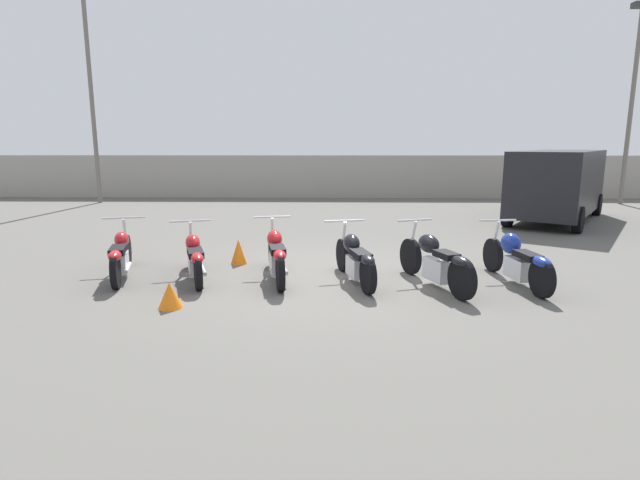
{
  "coord_description": "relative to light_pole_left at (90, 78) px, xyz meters",
  "views": [
    {
      "loc": [
        0.19,
        -8.37,
        2.3
      ],
      "look_at": [
        0.0,
        0.1,
        0.65
      ],
      "focal_mm": 28.0,
      "sensor_mm": 36.0,
      "label": 1
    }
  ],
  "objects": [
    {
      "name": "light_pole_left",
      "position": [
        0.0,
        0.0,
        0.0
      ],
      "size": [
        0.7,
        0.35,
        8.01
      ],
      "color": "slate",
      "rests_on": "ground_plane"
    },
    {
      "name": "motorcycle_slot_1",
      "position": [
        6.74,
        -11.07,
        -4.31
      ],
      "size": [
        0.95,
        1.91,
        0.93
      ],
      "rotation": [
        0.0,
        0.0,
        0.34
      ],
      "color": "black",
      "rests_on": "ground_plane"
    },
    {
      "name": "motorcycle_slot_5",
      "position": [
        12.13,
        -11.24,
        -4.28
      ],
      "size": [
        0.68,
        2.19,
        0.97
      ],
      "rotation": [
        0.0,
        0.0,
        0.15
      ],
      "color": "black",
      "rests_on": "ground_plane"
    },
    {
      "name": "ground_plane",
      "position": [
        8.87,
        -10.93,
        -4.69
      ],
      "size": [
        60.0,
        60.0,
        0.0
      ],
      "primitive_type": "plane",
      "color": "#5B5954"
    },
    {
      "name": "motorcycle_slot_4",
      "position": [
        10.76,
        -11.41,
        -4.27
      ],
      "size": [
        0.97,
        2.13,
        1.0
      ],
      "rotation": [
        0.0,
        0.0,
        0.34
      ],
      "color": "black",
      "rests_on": "ground_plane"
    },
    {
      "name": "traffic_cone_far",
      "position": [
        6.79,
        -12.59,
        -4.51
      ],
      "size": [
        0.34,
        0.34,
        0.37
      ],
      "color": "orange",
      "rests_on": "ground_plane"
    },
    {
      "name": "light_pole_right",
      "position": [
        20.15,
        -0.02,
        -0.41
      ],
      "size": [
        0.7,
        0.35,
        7.23
      ],
      "color": "slate",
      "rests_on": "ground_plane"
    },
    {
      "name": "motorcycle_slot_2",
      "position": [
        8.13,
        -11.04,
        -4.27
      ],
      "size": [
        0.74,
        2.12,
        1.0
      ],
      "rotation": [
        0.0,
        0.0,
        0.2
      ],
      "color": "black",
      "rests_on": "ground_plane"
    },
    {
      "name": "motorcycle_slot_0",
      "position": [
        5.43,
        -10.98,
        -4.3
      ],
      "size": [
        0.9,
        2.09,
        0.96
      ],
      "rotation": [
        0.0,
        0.0,
        0.28
      ],
      "color": "black",
      "rests_on": "ground_plane"
    },
    {
      "name": "fence_back",
      "position": [
        8.87,
        1.84,
        -3.8
      ],
      "size": [
        40.0,
        0.04,
        1.79
      ],
      "color": "#9E998E",
      "rests_on": "ground_plane"
    },
    {
      "name": "motorcycle_slot_3",
      "position": [
        9.47,
        -11.19,
        -4.29
      ],
      "size": [
        0.83,
        2.01,
        0.96
      ],
      "rotation": [
        0.0,
        0.0,
        0.25
      ],
      "color": "black",
      "rests_on": "ground_plane"
    },
    {
      "name": "parked_van",
      "position": [
        15.81,
        -4.29,
        -3.53
      ],
      "size": [
        4.4,
        5.31,
        2.08
      ],
      "rotation": [
        0.0,
        0.0,
        -0.59
      ],
      "color": "black",
      "rests_on": "ground_plane"
    },
    {
      "name": "traffic_cone_near",
      "position": [
        7.28,
        -9.94,
        -4.45
      ],
      "size": [
        0.31,
        0.31,
        0.48
      ],
      "color": "orange",
      "rests_on": "ground_plane"
    }
  ]
}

